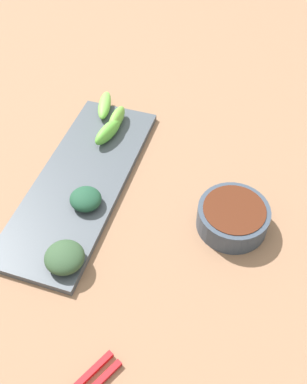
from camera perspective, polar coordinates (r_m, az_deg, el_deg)
tabletop at (r=0.74m, az=-3.80°, el=-1.85°), size 2.10×2.10×0.02m
sauce_bowl at (r=0.70m, az=10.16°, el=-3.12°), size 0.11×0.11×0.04m
serving_plate at (r=0.77m, az=-9.26°, el=1.34°), size 0.14×0.40×0.01m
broccoli_leafy_0 at (r=0.66m, az=-11.35°, el=-8.22°), size 0.07×0.07×0.03m
broccoli_stalk_1 at (r=0.82m, az=-5.87°, el=7.71°), size 0.04×0.08×0.03m
broccoli_leafy_2 at (r=0.72m, az=-8.71°, el=-0.89°), size 0.06×0.06×0.03m
broccoli_stalk_3 at (r=0.88m, az=-6.30°, el=11.02°), size 0.04×0.08×0.02m
broccoli_stalk_4 at (r=0.84m, az=-4.75°, el=9.37°), size 0.02×0.07×0.03m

